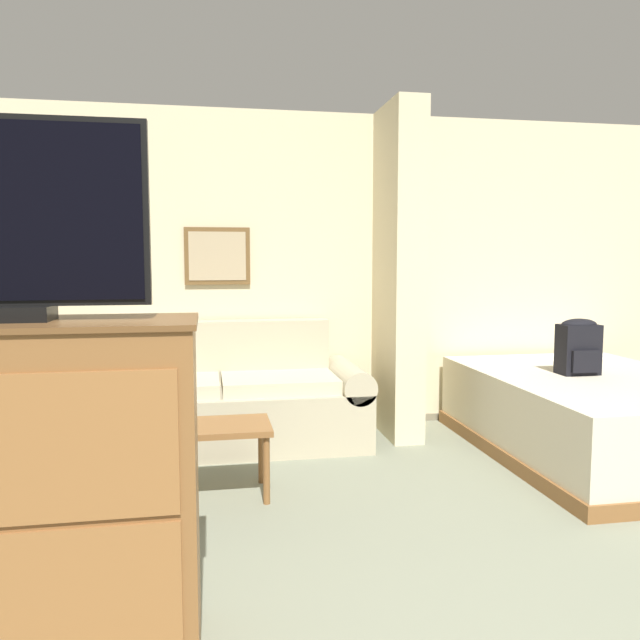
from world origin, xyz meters
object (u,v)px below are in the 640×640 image
object	(u,v)px
bed	(595,414)
tv	(10,219)
table_lamp	(34,334)
coffee_table	(222,435)
backpack	(579,346)
couch	(221,402)
tv_dresser	(23,496)

from	to	relation	value
bed	tv	bearing A→B (deg)	-152.23
table_lamp	bed	size ratio (longest dim) A/B	0.20
coffee_table	tv	distance (m)	1.99
coffee_table	tv	size ratio (longest dim) A/B	0.64
table_lamp	backpack	xyz separation A→B (m)	(3.84, -0.56, -0.10)
backpack	bed	bearing A→B (deg)	-39.07
tv	bed	bearing A→B (deg)	27.77
coffee_table	table_lamp	world-z (taller)	table_lamp
couch	table_lamp	bearing A→B (deg)	-177.41
table_lamp	tv_dresser	size ratio (longest dim) A/B	0.35
couch	table_lamp	xyz separation A→B (m)	(-1.29, -0.06, 0.55)
tv_dresser	bed	size ratio (longest dim) A/B	0.56
bed	backpack	distance (m)	0.51
tv_dresser	tv	distance (m)	0.94
coffee_table	tv	xyz separation A→B (m)	(-0.70, -1.44, 1.17)
coffee_table	bed	distance (m)	2.69
table_lamp	coffee_table	bearing A→B (deg)	-37.46
coffee_table	table_lamp	size ratio (longest dim) A/B	1.35
coffee_table	tv_dresser	size ratio (longest dim) A/B	0.47
couch	table_lamp	size ratio (longest dim) A/B	5.23
coffee_table	backpack	size ratio (longest dim) A/B	1.40
tv_dresser	bed	bearing A→B (deg)	27.78
table_lamp	couch	bearing A→B (deg)	2.59
couch	bed	size ratio (longest dim) A/B	1.02
bed	backpack	xyz separation A→B (m)	(-0.10, 0.08, 0.49)
tv	table_lamp	bearing A→B (deg)	103.22
tv_dresser	coffee_table	bearing A→B (deg)	64.01
tv_dresser	backpack	distance (m)	3.77
couch	bed	distance (m)	2.75
couch	coffee_table	world-z (taller)	couch
tv_dresser	backpack	size ratio (longest dim) A/B	2.96
tv	backpack	bearing A→B (deg)	29.56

